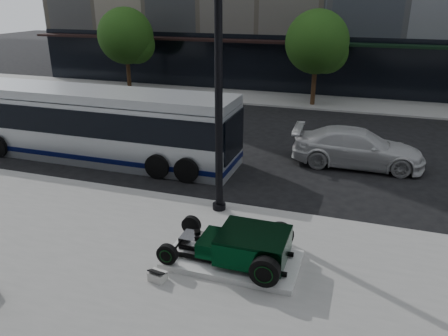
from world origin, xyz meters
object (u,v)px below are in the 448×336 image
(lamppost, at_px, (219,101))
(white_sedan, at_px, (357,148))
(hot_rod, at_px, (245,245))
(transit_bus, at_px, (97,124))

(lamppost, relative_size, white_sedan, 1.47)
(hot_rod, relative_size, lamppost, 0.42)
(lamppost, distance_m, transit_bus, 7.60)
(hot_rod, bearing_deg, white_sedan, 74.63)
(hot_rod, xyz_separation_m, white_sedan, (2.34, 8.50, 0.06))
(lamppost, height_order, white_sedan, lamppost)
(transit_bus, xyz_separation_m, white_sedan, (10.50, 2.52, -0.73))
(hot_rod, height_order, lamppost, lamppost)
(white_sedan, bearing_deg, hot_rod, 162.53)
(transit_bus, bearing_deg, lamppost, -26.34)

